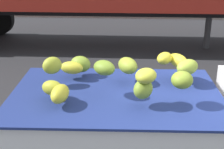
{
  "coord_description": "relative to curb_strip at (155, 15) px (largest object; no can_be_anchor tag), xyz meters",
  "views": [
    {
      "loc": [
        -0.94,
        -4.06,
        2.83
      ],
      "look_at": [
        -1.22,
        0.22,
        1.2
      ],
      "focal_mm": 53.34,
      "sensor_mm": 36.0,
      "label": 1
    }
  ],
  "objects": [
    {
      "name": "curb_strip",
      "position": [
        0.0,
        0.0,
        0.0
      ],
      "size": [
        80.0,
        0.8,
        0.16
      ],
      "primitive_type": "cube",
      "color": "gray",
      "rests_on": "ground"
    }
  ]
}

